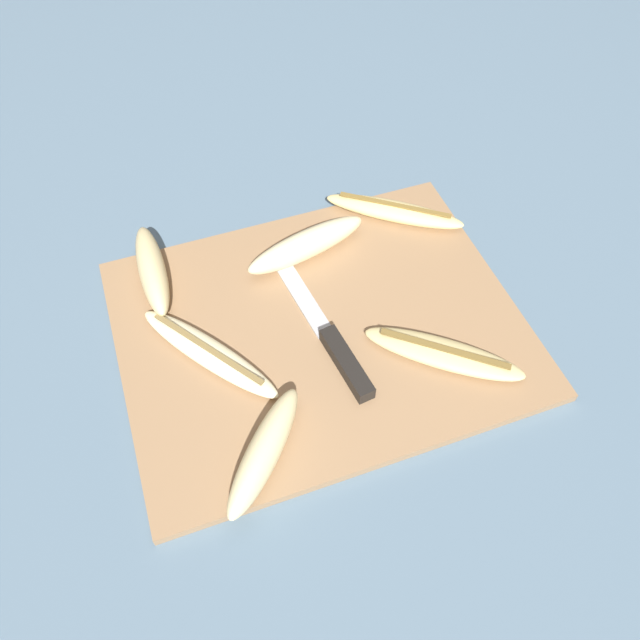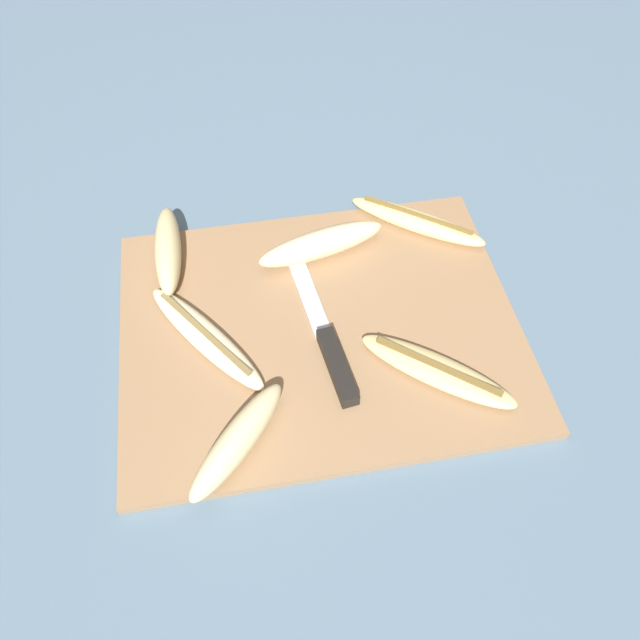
{
  "view_description": "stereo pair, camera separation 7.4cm",
  "coord_description": "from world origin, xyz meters",
  "px_view_note": "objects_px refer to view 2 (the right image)",
  "views": [
    {
      "loc": [
        -0.15,
        -0.42,
        0.62
      ],
      "look_at": [
        0.0,
        0.0,
        0.02
      ],
      "focal_mm": 35.0,
      "sensor_mm": 36.0,
      "label": 1
    },
    {
      "loc": [
        -0.08,
        -0.44,
        0.62
      ],
      "look_at": [
        0.0,
        0.0,
        0.02
      ],
      "focal_mm": 35.0,
      "sensor_mm": 36.0,
      "label": 2
    }
  ],
  "objects_px": {
    "banana_cream_curved": "(321,244)",
    "banana_spotted_left": "(437,371)",
    "banana_golden_short": "(417,221)",
    "banana_pale_long": "(206,338)",
    "knife": "(331,351)",
    "banana_ripe_center": "(168,250)",
    "banana_soft_right": "(238,440)"
  },
  "relations": [
    {
      "from": "banana_ripe_center",
      "to": "banana_spotted_left",
      "type": "bearing_deg",
      "value": -38.33
    },
    {
      "from": "banana_spotted_left",
      "to": "banana_ripe_center",
      "type": "relative_size",
      "value": 1.13
    },
    {
      "from": "banana_pale_long",
      "to": "banana_spotted_left",
      "type": "distance_m",
      "value": 0.27
    },
    {
      "from": "banana_cream_curved",
      "to": "banana_spotted_left",
      "type": "bearing_deg",
      "value": -65.08
    },
    {
      "from": "banana_golden_short",
      "to": "banana_pale_long",
      "type": "distance_m",
      "value": 0.33
    },
    {
      "from": "banana_cream_curved",
      "to": "banana_ripe_center",
      "type": "distance_m",
      "value": 0.2
    },
    {
      "from": "knife",
      "to": "banana_ripe_center",
      "type": "relative_size",
      "value": 1.52
    },
    {
      "from": "knife",
      "to": "banana_cream_curved",
      "type": "xyz_separation_m",
      "value": [
        0.02,
        0.16,
        0.01
      ]
    },
    {
      "from": "banana_soft_right",
      "to": "banana_ripe_center",
      "type": "distance_m",
      "value": 0.29
    },
    {
      "from": "banana_golden_short",
      "to": "banana_spotted_left",
      "type": "bearing_deg",
      "value": -99.86
    },
    {
      "from": "knife",
      "to": "banana_ripe_center",
      "type": "height_order",
      "value": "banana_ripe_center"
    },
    {
      "from": "banana_soft_right",
      "to": "banana_cream_curved",
      "type": "bearing_deg",
      "value": 62.54
    },
    {
      "from": "banana_cream_curved",
      "to": "banana_spotted_left",
      "type": "distance_m",
      "value": 0.23
    },
    {
      "from": "banana_cream_curved",
      "to": "banana_golden_short",
      "type": "xyz_separation_m",
      "value": [
        0.14,
        0.03,
        -0.01
      ]
    },
    {
      "from": "banana_golden_short",
      "to": "knife",
      "type": "bearing_deg",
      "value": -129.62
    },
    {
      "from": "knife",
      "to": "banana_ripe_center",
      "type": "xyz_separation_m",
      "value": [
        -0.18,
        0.18,
        0.01
      ]
    },
    {
      "from": "banana_soft_right",
      "to": "banana_golden_short",
      "type": "bearing_deg",
      "value": 46.43
    },
    {
      "from": "banana_golden_short",
      "to": "banana_spotted_left",
      "type": "xyz_separation_m",
      "value": [
        -0.04,
        -0.23,
        -0.0
      ]
    },
    {
      "from": "banana_spotted_left",
      "to": "banana_soft_right",
      "type": "bearing_deg",
      "value": -167.45
    },
    {
      "from": "banana_ripe_center",
      "to": "banana_pale_long",
      "type": "bearing_deg",
      "value": -74.92
    },
    {
      "from": "banana_cream_curved",
      "to": "banana_ripe_center",
      "type": "bearing_deg",
      "value": 172.9
    },
    {
      "from": "banana_golden_short",
      "to": "banana_soft_right",
      "type": "distance_m",
      "value": 0.39
    },
    {
      "from": "knife",
      "to": "banana_cream_curved",
      "type": "bearing_deg",
      "value": 76.9
    },
    {
      "from": "banana_pale_long",
      "to": "banana_ripe_center",
      "type": "height_order",
      "value": "banana_ripe_center"
    },
    {
      "from": "knife",
      "to": "banana_pale_long",
      "type": "height_order",
      "value": "banana_pale_long"
    },
    {
      "from": "banana_pale_long",
      "to": "banana_ripe_center",
      "type": "xyz_separation_m",
      "value": [
        -0.04,
        0.14,
        0.01
      ]
    },
    {
      "from": "knife",
      "to": "banana_spotted_left",
      "type": "bearing_deg",
      "value": -30.02
    },
    {
      "from": "banana_soft_right",
      "to": "banana_spotted_left",
      "type": "height_order",
      "value": "banana_soft_right"
    },
    {
      "from": "banana_ripe_center",
      "to": "banana_golden_short",
      "type": "bearing_deg",
      "value": 0.36
    },
    {
      "from": "banana_cream_curved",
      "to": "banana_pale_long",
      "type": "xyz_separation_m",
      "value": [
        -0.16,
        -0.11,
        -0.01
      ]
    },
    {
      "from": "banana_cream_curved",
      "to": "banana_spotted_left",
      "type": "xyz_separation_m",
      "value": [
        0.1,
        -0.21,
        -0.01
      ]
    },
    {
      "from": "banana_cream_curved",
      "to": "banana_golden_short",
      "type": "relative_size",
      "value": 0.99
    }
  ]
}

